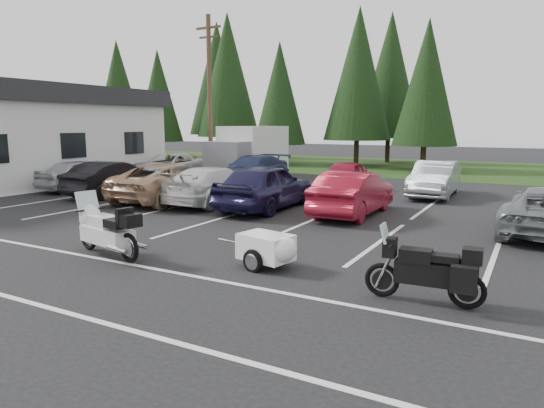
{
  "coord_description": "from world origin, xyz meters",
  "views": [
    {
      "loc": [
        6.62,
        -10.87,
        2.98
      ],
      "look_at": [
        0.91,
        -0.5,
        1.04
      ],
      "focal_mm": 32.0,
      "sensor_mm": 36.0,
      "label": 1
    }
  ],
  "objects": [
    {
      "name": "box_truck",
      "position": [
        -8.0,
        12.5,
        1.45
      ],
      "size": [
        2.4,
        5.6,
        2.9
      ],
      "primitive_type": null,
      "color": "silver",
      "rests_on": "ground"
    },
    {
      "name": "conifer_2",
      "position": [
        -16.0,
        22.8,
        6.95
      ],
      "size": [
        5.1,
        5.1,
        11.89
      ],
      "color": "#332316",
      "rests_on": "ground"
    },
    {
      "name": "ground",
      "position": [
        0.0,
        0.0,
        0.0
      ],
      "size": [
        120.0,
        120.0,
        0.0
      ],
      "primitive_type": "plane",
      "color": "black",
      "rests_on": "ground"
    },
    {
      "name": "car_near_3",
      "position": [
        -4.09,
        4.11,
        0.71
      ],
      "size": [
        2.02,
        4.89,
        1.41
      ],
      "primitive_type": "imported",
      "rotation": [
        0.0,
        0.0,
        3.13
      ],
      "color": "silver",
      "rests_on": "ground"
    },
    {
      "name": "stall_markings",
      "position": [
        0.0,
        2.0,
        0.0
      ],
      "size": [
        32.0,
        16.0,
        0.01
      ],
      "primitive_type": "cube",
      "color": "silver",
      "rests_on": "ground"
    },
    {
      "name": "car_near_0",
      "position": [
        -11.75,
        4.42,
        0.72
      ],
      "size": [
        1.84,
        4.3,
        1.45
      ],
      "primitive_type": "imported",
      "rotation": [
        0.0,
        0.0,
        3.11
      ],
      "color": "#B4B5B9",
      "rests_on": "ground"
    },
    {
      "name": "grass_strip",
      "position": [
        0.0,
        24.0,
        0.01
      ],
      "size": [
        80.0,
        16.0,
        0.01
      ],
      "primitive_type": "cube",
      "color": "#193510",
      "rests_on": "ground"
    },
    {
      "name": "conifer_0",
      "position": [
        -28.0,
        22.5,
        6.23
      ],
      "size": [
        4.58,
        4.58,
        10.66
      ],
      "color": "#332316",
      "rests_on": "ground"
    },
    {
      "name": "cargo_trailer",
      "position": [
        1.73,
        -2.25,
        0.36
      ],
      "size": [
        1.71,
        1.17,
        0.73
      ],
      "primitive_type": null,
      "rotation": [
        0.0,
        0.0,
        -0.2
      ],
      "color": "white",
      "rests_on": "ground"
    },
    {
      "name": "conifer_3",
      "position": [
        -10.5,
        21.4,
        5.27
      ],
      "size": [
        3.87,
        3.87,
        9.02
      ],
      "color": "#332316",
      "rests_on": "ground"
    },
    {
      "name": "conifer_back_a",
      "position": [
        -20.0,
        27.0,
        7.19
      ],
      "size": [
        5.28,
        5.28,
        12.3
      ],
      "color": "#332316",
      "rests_on": "ground"
    },
    {
      "name": "touring_motorcycle",
      "position": [
        -1.88,
        -3.23,
        0.73
      ],
      "size": [
        2.73,
        1.33,
        1.45
      ],
      "primitive_type": null,
      "rotation": [
        0.0,
        0.0,
        -0.21
      ],
      "color": "white",
      "rests_on": "ground"
    },
    {
      "name": "car_far_3",
      "position": [
        2.86,
        10.15,
        0.73
      ],
      "size": [
        1.63,
        4.48,
        1.47
      ],
      "primitive_type": "imported",
      "rotation": [
        0.0,
        0.0,
        0.02
      ],
      "color": "gray",
      "rests_on": "ground"
    },
    {
      "name": "car_near_4",
      "position": [
        -1.82,
        3.99,
        0.82
      ],
      "size": [
        2.04,
        4.87,
        1.65
      ],
      "primitive_type": "imported",
      "rotation": [
        0.0,
        0.0,
        3.16
      ],
      "color": "#191639",
      "rests_on": "ground"
    },
    {
      "name": "conifer_1",
      "position": [
        -22.0,
        21.2,
        5.39
      ],
      "size": [
        3.96,
        3.96,
        9.22
      ],
      "color": "#332316",
      "rests_on": "ground"
    },
    {
      "name": "car_far_1",
      "position": [
        -5.88,
        9.79,
        0.73
      ],
      "size": [
        2.15,
        5.09,
        1.47
      ],
      "primitive_type": "imported",
      "rotation": [
        0.0,
        0.0,
        -0.02
      ],
      "color": "#1D2548",
      "rests_on": "ground"
    },
    {
      "name": "car_near_1",
      "position": [
        -9.16,
        3.8,
        0.73
      ],
      "size": [
        1.72,
        4.5,
        1.46
      ],
      "primitive_type": "imported",
      "rotation": [
        0.0,
        0.0,
        3.18
      ],
      "color": "black",
      "rests_on": "ground"
    },
    {
      "name": "adventure_motorcycle",
      "position": [
        5.07,
        -2.78,
        0.67
      ],
      "size": [
        2.24,
        0.9,
        1.33
      ],
      "primitive_type": null,
      "rotation": [
        0.0,
        0.0,
        0.06
      ],
      "color": "black",
      "rests_on": "ground"
    },
    {
      "name": "conifer_5",
      "position": [
        0.0,
        21.6,
        5.63
      ],
      "size": [
        4.14,
        4.14,
        9.63
      ],
      "color": "#332316",
      "rests_on": "ground"
    },
    {
      "name": "utility_pole",
      "position": [
        -10.0,
        12.0,
        4.7
      ],
      "size": [
        1.6,
        0.26,
        9.0
      ],
      "color": "#473321",
      "rests_on": "ground"
    },
    {
      "name": "car_far_2",
      "position": [
        -1.06,
        9.89,
        0.68
      ],
      "size": [
        2.02,
        4.16,
        1.37
      ],
      "primitive_type": "imported",
      "rotation": [
        0.0,
        0.0,
        0.1
      ],
      "color": "maroon",
      "rests_on": "ground"
    },
    {
      "name": "car_far_0",
      "position": [
        -11.12,
        9.7,
        0.72
      ],
      "size": [
        2.42,
        5.18,
        1.43
      ],
      "primitive_type": "imported",
      "rotation": [
        0.0,
        0.0,
        0.01
      ],
      "color": "silver",
      "rests_on": "ground"
    },
    {
      "name": "car_near_5",
      "position": [
        1.3,
        4.38,
        0.73
      ],
      "size": [
        1.6,
        4.47,
        1.47
      ],
      "primitive_type": "imported",
      "rotation": [
        0.0,
        0.0,
        3.15
      ],
      "color": "maroon",
      "rests_on": "ground"
    },
    {
      "name": "lake_water",
      "position": [
        4.0,
        55.0,
        0.0
      ],
      "size": [
        70.0,
        50.0,
        0.02
      ],
      "primitive_type": "cube",
      "color": "slate",
      "rests_on": "ground"
    },
    {
      "name": "conifer_back_b",
      "position": [
        -4.0,
        27.5,
        6.77
      ],
      "size": [
        4.97,
        4.97,
        11.58
      ],
      "color": "#332316",
      "rests_on": "ground"
    },
    {
      "name": "conifer_4",
      "position": [
        -5.0,
        22.9,
        6.53
      ],
      "size": [
        4.8,
        4.8,
        11.17
      ],
      "color": "#332316",
      "rests_on": "ground"
    },
    {
      "name": "car_near_2",
      "position": [
        -6.02,
        3.86,
        0.75
      ],
      "size": [
        2.57,
        5.43,
        1.5
      ],
      "primitive_type": "imported",
      "rotation": [
        0.0,
        0.0,
        3.16
      ],
      "color": "#A57F60",
      "rests_on": "ground"
    }
  ]
}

